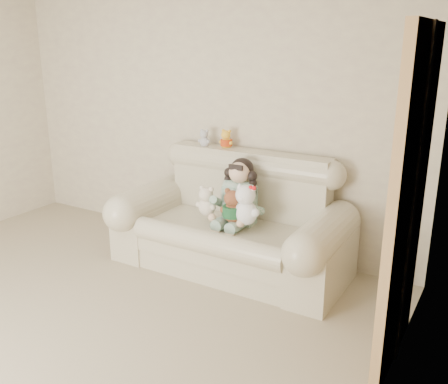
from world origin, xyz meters
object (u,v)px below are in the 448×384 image
seated_child (240,191)px  white_cat (246,200)px  brown_teddy (233,203)px  sofa (230,214)px  cream_teddy (207,198)px

seated_child → white_cat: (0.16, -0.18, -0.01)m
seated_child → brown_teddy: seated_child is taller
seated_child → white_cat: bearing=-51.6°
sofa → seated_child: (0.06, 0.08, 0.21)m
white_cat → cream_teddy: 0.40m
sofa → cream_teddy: size_ratio=6.54×
sofa → white_cat: bearing=-25.6°
cream_teddy → brown_teddy: bearing=1.2°
sofa → cream_teddy: (-0.18, -0.09, 0.15)m
brown_teddy → cream_teddy: 0.28m
seated_child → brown_teddy: 0.21m
white_cat → brown_teddy: bearing=-156.4°
brown_teddy → white_cat: size_ratio=0.83×
sofa → white_cat: size_ratio=4.98×
seated_child → cream_teddy: seated_child is taller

